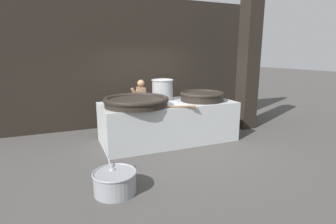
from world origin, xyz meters
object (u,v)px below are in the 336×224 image
at_px(prep_bowl_vegetables, 115,181).
at_px(giant_wok_far, 202,96).
at_px(stock_pot, 162,89).
at_px(cook, 141,103).
at_px(giant_wok_near, 136,101).

bearing_deg(prep_bowl_vegetables, giant_wok_far, 36.03).
height_order(stock_pot, cook, stock_pot).
xyz_separation_m(stock_pot, cook, (-0.38, 0.70, -0.47)).
distance_m(giant_wok_near, cook, 1.42).
height_order(giant_wok_far, cook, cook).
bearing_deg(cook, giant_wok_far, 131.99).
bearing_deg(giant_wok_near, giant_wok_far, 1.04).
bearing_deg(stock_pot, cook, 118.46).
xyz_separation_m(stock_pot, prep_bowl_vegetables, (-1.81, -2.51, -1.07)).
xyz_separation_m(giant_wok_far, cook, (-1.25, 1.26, -0.32)).
distance_m(giant_wok_far, stock_pot, 1.05).
relative_size(giant_wok_near, giant_wok_far, 1.33).
bearing_deg(giant_wok_far, stock_pot, 147.05).
xyz_separation_m(giant_wok_near, prep_bowl_vegetables, (-0.93, -1.92, -0.90)).
height_order(giant_wok_near, stock_pot, stock_pot).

